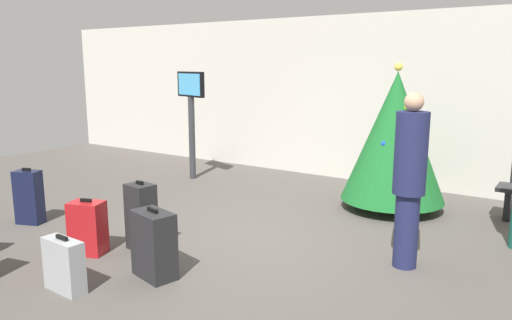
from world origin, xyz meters
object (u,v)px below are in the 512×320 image
at_px(flight_info_kiosk, 191,106).
at_px(suitcase_3, 29,197).
at_px(traveller_0, 409,177).
at_px(suitcase_4, 141,217).
at_px(suitcase_5, 154,245).
at_px(holiday_tree, 395,137).
at_px(suitcase_6, 88,228).
at_px(suitcase_0, 64,265).

height_order(flight_info_kiosk, suitcase_3, flight_info_kiosk).
bearing_deg(traveller_0, suitcase_4, -155.94).
xyz_separation_m(traveller_0, suitcase_5, (-2.06, -1.71, -0.65)).
height_order(suitcase_3, suitcase_4, suitcase_4).
relative_size(holiday_tree, suitcase_4, 2.64).
relative_size(flight_info_kiosk, suitcase_6, 3.08).
xyz_separation_m(traveller_0, suitcase_6, (-3.16, -1.68, -0.69)).
height_order(suitcase_5, suitcase_6, suitcase_5).
distance_m(holiday_tree, suitcase_3, 5.27).
relative_size(flight_info_kiosk, suitcase_3, 2.60).
distance_m(flight_info_kiosk, suitcase_6, 4.04).
distance_m(suitcase_4, suitcase_5, 0.85).
bearing_deg(holiday_tree, suitcase_4, -120.46).
bearing_deg(suitcase_6, flight_info_kiosk, 113.20).
bearing_deg(suitcase_3, suitcase_6, -9.22).
height_order(flight_info_kiosk, suitcase_5, flight_info_kiosk).
relative_size(traveller_0, suitcase_3, 2.42).
xyz_separation_m(holiday_tree, flight_info_kiosk, (-3.86, -0.13, 0.28)).
bearing_deg(traveller_0, suitcase_5, -140.25).
xyz_separation_m(flight_info_kiosk, traveller_0, (4.69, -1.90, -0.39)).
xyz_separation_m(suitcase_3, suitcase_6, (1.59, -0.26, -0.06)).
distance_m(flight_info_kiosk, suitcase_3, 3.47).
distance_m(flight_info_kiosk, suitcase_0, 4.96).
xyz_separation_m(flight_info_kiosk, suitcase_3, (-0.06, -3.32, -1.02)).
height_order(holiday_tree, suitcase_5, holiday_tree).
height_order(flight_info_kiosk, suitcase_6, flight_info_kiosk).
bearing_deg(suitcase_3, traveller_0, 16.68).
bearing_deg(suitcase_6, traveller_0, 28.01).
bearing_deg(flight_info_kiosk, suitcase_3, -90.96).
relative_size(holiday_tree, suitcase_5, 2.97).
bearing_deg(holiday_tree, suitcase_6, -122.05).
xyz_separation_m(suitcase_3, suitcase_5, (2.69, -0.29, -0.02)).
bearing_deg(suitcase_5, suitcase_0, -124.25).
xyz_separation_m(suitcase_0, suitcase_4, (-0.21, 1.20, 0.13)).
bearing_deg(suitcase_4, traveller_0, 24.06).
bearing_deg(flight_info_kiosk, traveller_0, -22.00).
bearing_deg(suitcase_3, flight_info_kiosk, 89.04).
bearing_deg(traveller_0, holiday_tree, 112.44).
bearing_deg(suitcase_6, suitcase_0, -50.56).
bearing_deg(suitcase_5, traveller_0, 39.75).
bearing_deg(flight_info_kiosk, suitcase_0, -63.58).
distance_m(suitcase_3, suitcase_4, 2.00).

